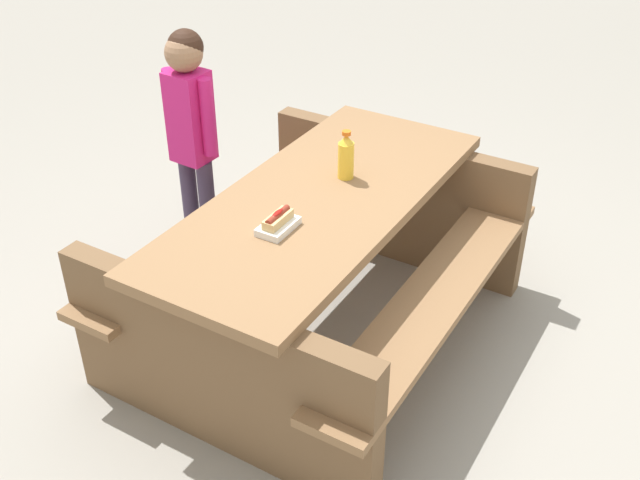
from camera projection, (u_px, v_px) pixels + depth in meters
name	position (u px, v px, depth m)	size (l,w,h in m)	color
ground_plane	(320.00, 331.00, 3.65)	(30.00, 30.00, 0.00)	gray
picnic_table	(320.00, 255.00, 3.41)	(2.03, 1.72, 0.75)	olive
soda_bottle	(346.00, 156.00, 3.32)	(0.07, 0.07, 0.22)	yellow
hotdog_tray	(278.00, 223.00, 3.00)	(0.20, 0.14, 0.08)	white
child_in_coat	(190.00, 117.00, 3.82)	(0.21, 0.30, 1.24)	#3F334C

